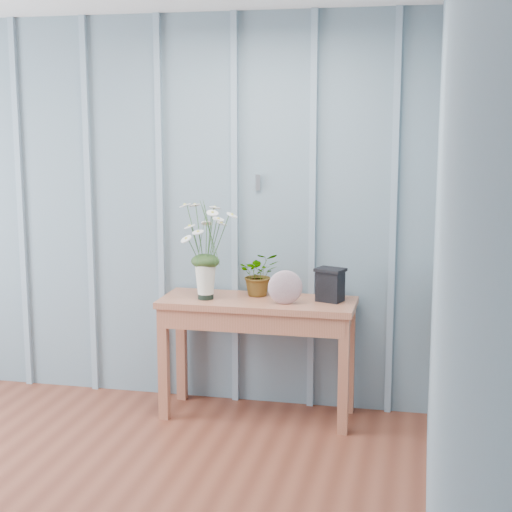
% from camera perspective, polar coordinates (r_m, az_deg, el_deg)
% --- Properties ---
extents(room_shell, '(4.00, 4.50, 2.50)m').
position_cam_1_polar(room_shell, '(4.02, -17.01, 11.53)').
color(room_shell, gray).
rests_on(room_shell, ground).
extents(sideboard, '(1.20, 0.45, 0.75)m').
position_cam_1_polar(sideboard, '(4.85, 0.13, -4.49)').
color(sideboard, '#A55D40').
rests_on(sideboard, ground).
extents(daisy_vase, '(0.43, 0.33, 0.61)m').
position_cam_1_polar(daisy_vase, '(4.78, -3.73, 1.34)').
color(daisy_vase, black).
rests_on(daisy_vase, sideboard).
extents(spider_plant, '(0.31, 0.29, 0.28)m').
position_cam_1_polar(spider_plant, '(4.91, 0.23, -1.31)').
color(spider_plant, '#213A17').
rests_on(spider_plant, sideboard).
extents(felt_disc_vessel, '(0.22, 0.11, 0.21)m').
position_cam_1_polar(felt_disc_vessel, '(4.68, 2.14, -2.29)').
color(felt_disc_vessel, '#834C63').
rests_on(felt_disc_vessel, sideboard).
extents(carved_box, '(0.20, 0.18, 0.20)m').
position_cam_1_polar(carved_box, '(4.78, 5.42, -2.07)').
color(carved_box, black).
rests_on(carved_box, sideboard).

